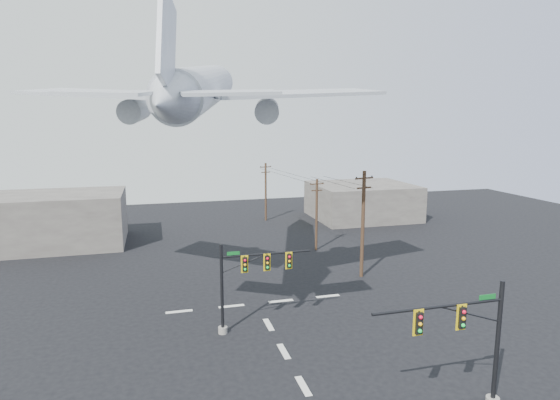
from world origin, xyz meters
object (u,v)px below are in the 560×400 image
object	(u,v)px
utility_pole_a	(363,222)
airliner	(201,89)
signal_mast_far	(245,281)
utility_pole_c	(266,191)
utility_pole_b	(317,213)
signal_mast_near	(472,344)

from	to	relation	value
utility_pole_a	airliner	world-z (taller)	airliner
signal_mast_far	utility_pole_c	size ratio (longest dim) A/B	0.78
signal_mast_far	utility_pole_a	bearing A→B (deg)	33.63
utility_pole_a	airliner	bearing A→B (deg)	173.13
utility_pole_b	signal_mast_far	bearing A→B (deg)	-127.15
utility_pole_a	utility_pole_c	world-z (taller)	utility_pole_a
signal_mast_near	airliner	xyz separation A→B (m)	(-10.88, 18.30, 12.98)
signal_mast_far	airliner	world-z (taller)	airliner
airliner	signal_mast_far	bearing A→B (deg)	-149.49
signal_mast_near	utility_pole_a	distance (m)	20.42
signal_mast_near	utility_pole_b	xyz separation A→B (m)	(2.49, 29.58, 0.55)
utility_pole_b	airliner	size ratio (longest dim) A/B	0.28
utility_pole_a	utility_pole_c	xyz separation A→B (m)	(-2.88, 26.05, -0.81)
signal_mast_far	signal_mast_near	bearing A→B (deg)	-52.66
utility_pole_a	airliner	distance (m)	18.51
signal_mast_far	utility_pole_c	xyz separation A→B (m)	(9.63, 34.36, 0.78)
utility_pole_c	airliner	xyz separation A→B (m)	(-11.56, -27.80, 12.26)
utility_pole_a	utility_pole_b	distance (m)	9.64
utility_pole_a	utility_pole_b	bearing A→B (deg)	82.56
utility_pole_a	utility_pole_b	size ratio (longest dim) A/B	1.23
signal_mast_near	utility_pole_c	size ratio (longest dim) A/B	0.87
signal_mast_far	airliner	distance (m)	14.73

